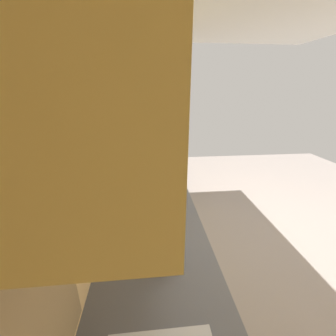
{
  "coord_description": "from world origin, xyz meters",
  "views": [
    {
      "loc": [
        -1.95,
        1.27,
        1.77
      ],
      "look_at": [
        -0.44,
        1.12,
        1.2
      ],
      "focal_mm": 22.12,
      "sensor_mm": 36.0,
      "label": 1
    }
  ],
  "objects_px": {
    "bowl": "(153,154)",
    "microwave": "(149,168)",
    "oven_range": "(151,163)",
    "kettle": "(163,244)"
  },
  "relations": [
    {
      "from": "oven_range",
      "to": "kettle",
      "type": "bearing_deg",
      "value": -179.48
    },
    {
      "from": "bowl",
      "to": "microwave",
      "type": "bearing_deg",
      "value": 175.86
    },
    {
      "from": "oven_range",
      "to": "bowl",
      "type": "distance_m",
      "value": 1.07
    },
    {
      "from": "bowl",
      "to": "kettle",
      "type": "height_order",
      "value": "kettle"
    },
    {
      "from": "microwave",
      "to": "bowl",
      "type": "bearing_deg",
      "value": -4.14
    },
    {
      "from": "microwave",
      "to": "bowl",
      "type": "distance_m",
      "value": 0.88
    },
    {
      "from": "oven_range",
      "to": "bowl",
      "type": "relative_size",
      "value": 5.66
    },
    {
      "from": "microwave",
      "to": "bowl",
      "type": "relative_size",
      "value": 2.48
    },
    {
      "from": "bowl",
      "to": "kettle",
      "type": "xyz_separation_m",
      "value": [
        -1.83,
        0.0,
        0.04
      ]
    },
    {
      "from": "oven_range",
      "to": "microwave",
      "type": "distance_m",
      "value": 1.93
    }
  ]
}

